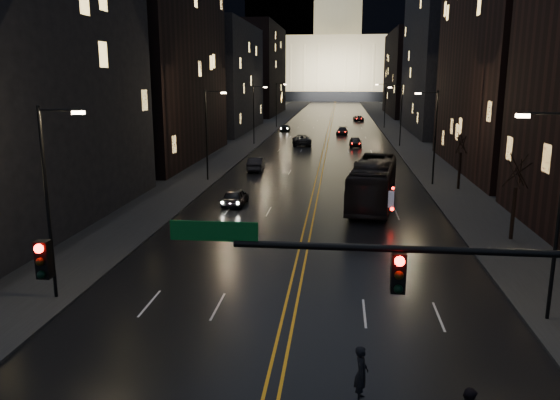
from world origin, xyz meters
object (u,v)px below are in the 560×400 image
(oncoming_car_b, at_px, (256,164))
(receding_car_a, at_px, (364,169))
(traffic_signal, at_px, (500,296))
(pedestrian_a, at_px, (361,373))
(bus, at_px, (373,183))
(oncoming_car_a, at_px, (235,197))

(oncoming_car_b, distance_m, receding_car_a, 11.99)
(traffic_signal, distance_m, pedestrian_a, 6.14)
(traffic_signal, height_order, oncoming_car_b, traffic_signal)
(bus, bearing_deg, oncoming_car_a, -164.34)
(receding_car_a, distance_m, pedestrian_a, 41.13)
(oncoming_car_b, height_order, receding_car_a, oncoming_car_b)
(pedestrian_a, bearing_deg, bus, -0.29)
(traffic_signal, xyz_separation_m, oncoming_car_a, (-12.19, 29.87, -4.39))
(oncoming_car_a, xyz_separation_m, oncoming_car_b, (-0.84, 16.82, 0.05))
(bus, bearing_deg, traffic_signal, -80.08)
(bus, relative_size, pedestrian_a, 6.95)
(pedestrian_a, bearing_deg, receding_car_a, 1.22)
(oncoming_car_b, bearing_deg, receding_car_a, 165.99)
(bus, bearing_deg, pedestrian_a, -86.00)
(receding_car_a, bearing_deg, oncoming_car_b, 163.51)
(traffic_signal, distance_m, oncoming_car_b, 48.67)
(receding_car_a, bearing_deg, pedestrian_a, -98.10)
(oncoming_car_b, bearing_deg, traffic_signal, 102.43)
(bus, distance_m, receding_car_a, 13.11)
(receding_car_a, height_order, pedestrian_a, pedestrian_a)
(traffic_signal, relative_size, pedestrian_a, 9.25)
(oncoming_car_b, bearing_deg, oncoming_car_a, 89.68)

